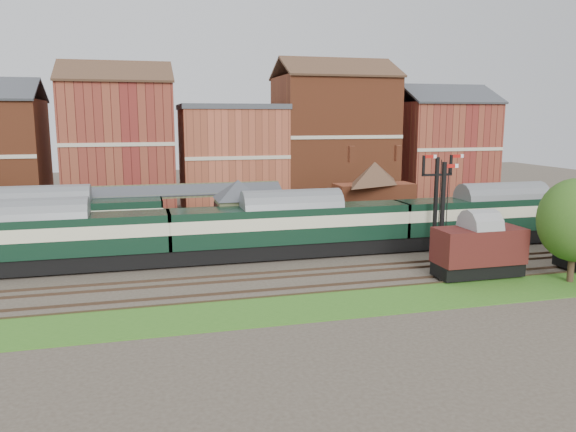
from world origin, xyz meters
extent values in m
plane|color=#473D33|center=(0.00, 0.00, 0.00)|extent=(160.00, 160.00, 0.00)
cube|color=#2D6619|center=(0.00, 16.00, 0.03)|extent=(90.00, 4.50, 0.06)
cube|color=#2D6619|center=(0.00, -12.00, 0.03)|extent=(90.00, 5.00, 0.06)
cube|color=#193823|center=(0.00, 18.00, 0.75)|extent=(90.00, 0.12, 1.50)
cube|color=#2D2D2D|center=(-5.00, 9.75, 0.50)|extent=(55.00, 3.40, 1.00)
cube|color=#616C4D|center=(-3.00, 3.25, 1.20)|extent=(3.40, 3.20, 2.40)
cube|color=#4F5133|center=(-3.00, 3.25, 3.40)|extent=(3.60, 3.40, 2.00)
pyramid|color=#383A3F|center=(-3.00, 3.25, 5.20)|extent=(5.40, 5.40, 1.60)
cube|color=maroon|center=(5.00, 3.25, 1.10)|extent=(3.00, 2.40, 2.20)
cube|color=#4C3323|center=(5.00, 2.60, 2.55)|extent=(3.20, 1.34, 0.79)
cube|color=#4C3323|center=(5.00, 3.90, 2.55)|extent=(3.20, 1.34, 0.79)
cube|color=brown|center=(12.00, 9.75, 2.75)|extent=(8.00, 3.00, 3.50)
pyramid|color=#4C3323|center=(12.00, 9.75, 5.60)|extent=(8.10, 8.10, 2.20)
cube|color=brown|center=(9.50, 9.75, 6.10)|extent=(0.60, 0.60, 1.60)
cube|color=brown|center=(14.50, 9.75, 6.10)|extent=(0.60, 0.60, 1.60)
cube|color=#4F5133|center=(-22.00, 8.45, 2.70)|extent=(0.22, 0.22, 3.40)
cube|color=#4F5133|center=(0.00, 11.05, 2.70)|extent=(0.22, 0.22, 3.40)
cube|color=#383A3F|center=(-11.00, 8.80, 4.60)|extent=(26.00, 1.99, 0.90)
cube|color=#383A3F|center=(-11.00, 10.70, 4.60)|extent=(26.00, 1.99, 0.90)
cube|color=#4F5133|center=(-11.00, 9.75, 4.98)|extent=(26.00, 0.20, 0.20)
cube|color=black|center=(12.00, -2.50, 4.00)|extent=(0.25, 0.25, 8.00)
cube|color=black|center=(12.00, -2.50, 6.60)|extent=(2.60, 0.18, 0.18)
cube|color=#B2140F|center=(11.35, -2.50, 8.05)|extent=(1.10, 0.08, 0.25)
cube|color=#B2140F|center=(13.75, -2.50, 8.05)|extent=(1.10, 0.08, 0.25)
cube|color=black|center=(10.00, -7.00, 4.00)|extent=(0.25, 0.25, 8.00)
cube|color=#B2140F|center=(10.55, -7.00, 7.70)|extent=(1.10, 0.08, 0.25)
cube|color=maroon|center=(-13.00, 25.00, 7.50)|extent=(12.00, 10.00, 15.00)
cube|color=#AD5237|center=(0.00, 25.00, 6.00)|extent=(12.00, 10.00, 12.00)
cube|color=brown|center=(13.00, 25.00, 8.00)|extent=(14.00, 10.00, 16.00)
cube|color=maroon|center=(28.00, 25.00, 6.50)|extent=(12.00, 10.00, 13.00)
cube|color=black|center=(-18.46, 0.00, 0.75)|extent=(19.17, 2.68, 1.17)
cube|color=black|center=(-18.46, 0.00, 2.72)|extent=(19.17, 2.98, 2.77)
cube|color=beige|center=(-18.46, 0.00, 3.05)|extent=(19.19, 3.02, 0.96)
cube|color=slate|center=(-18.46, 0.00, 4.26)|extent=(19.17, 2.98, 0.64)
cube|color=black|center=(0.70, 0.00, 0.75)|extent=(19.17, 2.68, 1.17)
cube|color=black|center=(0.70, 0.00, 2.72)|extent=(19.17, 2.98, 2.77)
cube|color=beige|center=(0.70, 0.00, 3.05)|extent=(19.19, 3.02, 0.96)
cube|color=slate|center=(0.70, 0.00, 4.26)|extent=(19.17, 2.98, 0.64)
cube|color=black|center=(19.87, 0.00, 0.75)|extent=(19.17, 2.68, 1.17)
cube|color=black|center=(19.87, 0.00, 2.72)|extent=(19.17, 2.98, 2.77)
cube|color=beige|center=(19.87, 0.00, 3.05)|extent=(19.19, 3.02, 0.96)
cube|color=slate|center=(19.87, 0.00, 4.26)|extent=(19.17, 2.98, 0.64)
cube|color=black|center=(-18.94, 6.50, 0.76)|extent=(19.74, 2.76, 1.21)
cube|color=black|center=(-18.94, 6.50, 2.79)|extent=(19.74, 3.07, 2.85)
cube|color=beige|center=(-18.94, 6.50, 3.13)|extent=(19.76, 3.11, 0.99)
cube|color=slate|center=(-18.94, 6.50, 4.38)|extent=(19.74, 3.07, 0.66)
cube|color=black|center=(11.80, -9.00, 0.62)|extent=(6.14, 2.26, 0.92)
cube|color=#491915|center=(11.80, -9.00, 2.31)|extent=(6.14, 2.66, 2.46)
cube|color=gray|center=(11.80, -9.00, 3.66)|extent=(6.14, 2.66, 0.45)
cylinder|color=#382619|center=(17.25, -11.65, 1.66)|extent=(0.44, 0.44, 3.32)
ellipsoid|color=#244B15|center=(17.25, -11.65, 4.32)|extent=(4.89, 4.89, 5.62)
camera|label=1|loc=(-10.76, -42.42, 11.10)|focal=35.00mm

